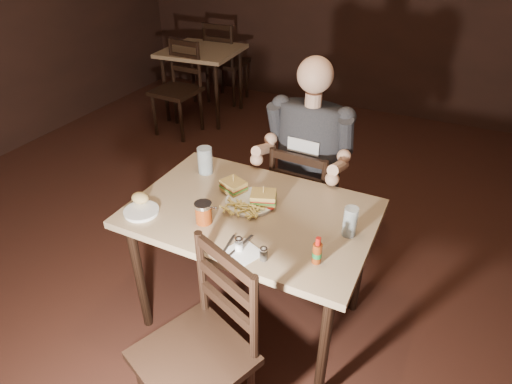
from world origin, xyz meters
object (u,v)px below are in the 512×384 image
at_px(bg_chair_near, 176,91).
at_px(diner, 308,138).
at_px(chair_near, 193,357).
at_px(bg_chair_far, 227,62).
at_px(syrup_dispenser, 204,213).
at_px(bg_table, 202,57).
at_px(hot_sauce, 317,250).
at_px(chair_far, 306,202).
at_px(dinner_plate, 250,203).
at_px(glass_left, 205,160).
at_px(glass_right, 350,222).
at_px(side_plate, 142,212).
at_px(main_table, 252,223).

distance_m(bg_chair_near, diner, 2.40).
relative_size(chair_near, bg_chair_far, 0.95).
bearing_deg(syrup_dispenser, bg_chair_near, 128.55).
bearing_deg(bg_chair_far, bg_table, 89.09).
xyz_separation_m(bg_chair_far, hot_sauce, (2.27, -3.28, 0.35)).
bearing_deg(bg_chair_far, chair_far, 127.70).
height_order(bg_chair_far, dinner_plate, bg_chair_far).
relative_size(bg_table, syrup_dispenser, 7.91).
xyz_separation_m(chair_near, glass_left, (-0.46, 0.89, 0.39)).
distance_m(chair_far, glass_right, 0.86).
xyz_separation_m(glass_left, side_plate, (-0.08, -0.48, -0.07)).
height_order(glass_left, side_plate, glass_left).
height_order(diner, glass_left, diner).
height_order(bg_chair_near, glass_left, bg_chair_near).
bearing_deg(chair_far, bg_chair_far, -49.00).
distance_m(main_table, diner, 0.65).
bearing_deg(dinner_plate, side_plate, -145.67).
height_order(dinner_plate, side_plate, dinner_plate).
relative_size(main_table, chair_near, 1.31).
distance_m(glass_left, side_plate, 0.49).
bearing_deg(bg_chair_near, bg_table, 93.04).
bearing_deg(glass_left, bg_table, 122.33).
xyz_separation_m(bg_table, side_plate, (1.37, -2.77, 0.10)).
xyz_separation_m(bg_table, chair_near, (1.90, -3.18, -0.22)).
xyz_separation_m(bg_table, hot_sauce, (2.27, -2.73, 0.16)).
distance_m(main_table, chair_near, 0.71).
distance_m(bg_table, bg_chair_far, 0.58).
bearing_deg(glass_left, dinner_plate, -25.32).
relative_size(glass_left, glass_right, 1.05).
xyz_separation_m(chair_near, bg_chair_near, (-1.90, 2.63, 0.01)).
relative_size(chair_near, syrup_dispenser, 8.50).
relative_size(diner, hot_sauce, 7.12).
bearing_deg(chair_far, bg_table, -41.64).
bearing_deg(main_table, chair_near, -85.56).
relative_size(bg_chair_far, glass_right, 6.59).
relative_size(chair_far, chair_near, 0.95).
bearing_deg(side_plate, diner, 57.32).
relative_size(diner, side_plate, 5.51).
xyz_separation_m(chair_near, syrup_dispenser, (-0.22, 0.48, 0.36)).
bearing_deg(chair_far, bg_chair_near, -31.87).
relative_size(dinner_plate, syrup_dispenser, 2.29).
xyz_separation_m(bg_chair_near, hot_sauce, (2.27, -2.18, 0.36)).
bearing_deg(main_table, side_plate, -151.82).
relative_size(bg_table, diner, 0.92).
bearing_deg(hot_sauce, chair_far, 111.42).
bearing_deg(hot_sauce, bg_chair_near, 136.07).
bearing_deg(glass_right, syrup_dispenser, -162.44).
height_order(bg_chair_far, hot_sauce, bg_chair_far).
xyz_separation_m(chair_far, side_plate, (-0.55, -0.91, 0.34)).
bearing_deg(bg_chair_far, bg_chair_near, 89.09).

